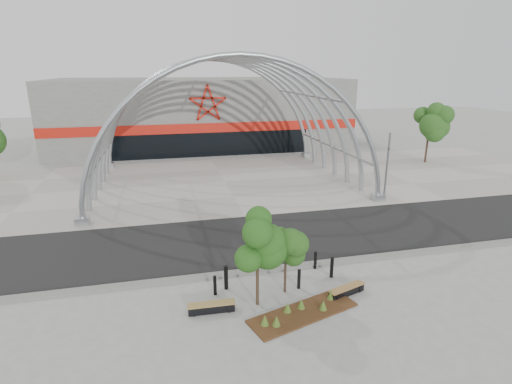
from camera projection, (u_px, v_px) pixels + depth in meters
The scene contains 18 objects.
ground at pixel (275, 267), 19.28m from camera, with size 140.00×140.00×0.00m, color gray.
road at pixel (258, 238), 22.53m from camera, with size 140.00×7.00×0.02m, color black.
forecourt at pixel (225, 182), 33.68m from camera, with size 60.00×17.00×0.04m, color #A19B92.
kerb at pixel (276, 268), 19.03m from camera, with size 60.00×0.50×0.12m, color slate.
arena_building at pixel (201, 112), 49.18m from camera, with size 34.00×15.24×8.00m.
vault_canopy at pixel (225, 182), 33.68m from camera, with size 20.80×15.80×20.36m.
planting_bed at pixel (302, 311), 15.59m from camera, with size 4.69×2.66×0.47m.
signal_pole at pixel (387, 165), 28.78m from camera, with size 0.14×0.68×4.85m.
street_tree_0 at pixel (257, 241), 15.43m from camera, with size 1.72×1.72×3.93m.
street_tree_1 at pixel (286, 245), 16.53m from camera, with size 1.30×1.30×3.07m.
bench_0 at pixel (211, 308), 15.70m from camera, with size 1.88×0.48×0.39m.
bench_1 at pixel (347, 291), 16.90m from camera, with size 1.82×0.94×0.38m.
bollard_0 at pixel (215, 285), 16.83m from camera, with size 0.14×0.14×0.88m, color black.
bollard_1 at pixel (226, 277), 17.24m from camera, with size 0.18×0.18×1.10m, color black.
bollard_2 at pixel (315, 260), 19.04m from camera, with size 0.14×0.14×0.87m, color black.
bollard_3 at pixel (299, 279), 17.31m from camera, with size 0.14×0.14×0.91m, color black.
bollard_4 at pixel (332, 267), 18.23m from camera, with size 0.16×0.16×0.98m, color black.
bg_tree_1 at pixel (430, 121), 39.36m from camera, with size 2.70×2.70×5.91m.
Camera 1 is at (-4.88, -16.65, 9.21)m, focal length 28.00 mm.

